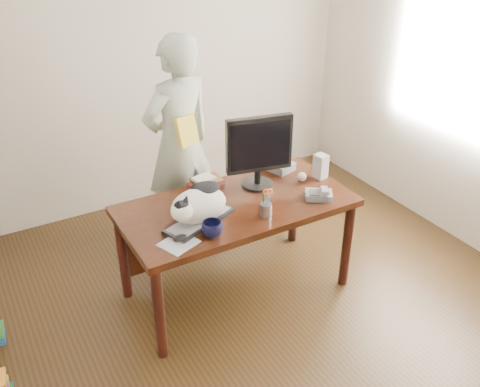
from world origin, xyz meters
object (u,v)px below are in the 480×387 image
Objects in this scene: mouse at (180,238)px; phone at (319,195)px; baseball at (302,177)px; cat at (197,205)px; monitor at (259,148)px; speaker at (321,166)px; calculator at (278,165)px; keyboard at (199,220)px; person at (179,144)px; book_stack at (206,183)px; desk at (231,216)px; coffee_mug at (212,229)px; pen_cup at (266,208)px.

phone reaches higher than mouse.
baseball is at bearing 113.73° from phone.
phone is (0.88, -0.12, -0.11)m from cat.
monitor is 7.92× the size of baseball.
speaker is 0.70× the size of calculator.
keyboard is 0.30× the size of person.
book_stack is at bearing 162.98° from calculator.
desk is 0.48m from cat.
speaker is at bearing 120.34° from person.
coffee_mug is (0.00, -0.18, 0.04)m from keyboard.
pen_cup is at bearing -74.19° from desk.
book_stack is at bearing 172.66° from phone.
desk is at bearing 9.86° from mouse.
person is (0.28, 1.12, 0.07)m from coffee_mug.
desk is at bearing 47.39° from coffee_mug.
mouse reaches higher than desk.
coffee_mug is (0.20, -0.05, 0.03)m from mouse.
mouse is at bearing -165.95° from baseball.
pen_cup is 0.57m from baseball.
monitor is at bearing -32.85° from book_stack.
coffee_mug is 0.07× the size of person.
book_stack is (-0.81, 0.28, -0.05)m from speaker.
monitor is 0.46m from book_stack.
baseball reaches higher than keyboard.
cat is at bearing -170.71° from baseball.
mouse is at bearing -146.37° from phone.
book_stack is at bearing 73.17° from person.
calculator reaches higher than mouse.
calculator is (0.62, -0.01, -0.01)m from book_stack.
speaker reaches higher than phone.
baseball is at bearing -13.71° from keyboard.
mouse is 1.62× the size of baseball.
pen_cup reaches higher than baseball.
keyboard is 0.99× the size of monitor.
baseball is at bearing -6.62° from mouse.
person is (0.28, 0.94, 0.11)m from keyboard.
coffee_mug is (-0.33, -0.36, 0.20)m from desk.
keyboard is 0.24m from mouse.
pen_cup is 0.57m from book_stack.
mouse is at bearing -178.89° from speaker.
mouse is at bearing 166.39° from coffee_mug.
monitor is at bearing -165.53° from calculator.
cat is at bearing -171.64° from keyboard.
cat is at bearing -127.90° from book_stack.
mouse is (-0.20, -0.13, 0.01)m from keyboard.
keyboard is at bearing -155.10° from phone.
monitor is 2.05× the size of calculator.
keyboard is 0.88m from phone.
coffee_mug is at bearing -132.61° from desk.
book_stack is at bearing 66.98° from coffee_mug.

